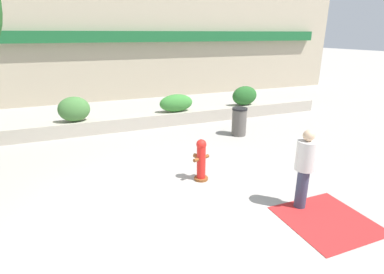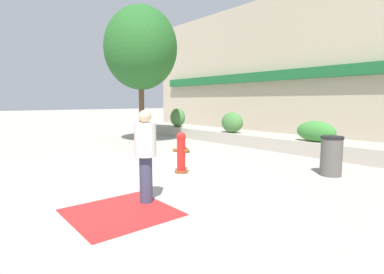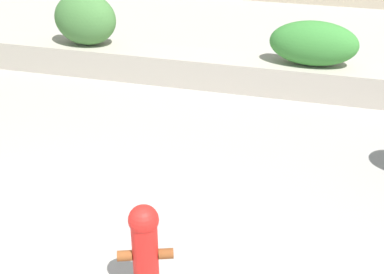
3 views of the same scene
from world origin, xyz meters
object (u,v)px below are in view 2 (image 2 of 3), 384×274
Objects in this scene: fire_hydrant at (181,152)px; street_tree at (140,48)px; pedestrian at (145,150)px; hedge_bush_0 at (178,118)px; hedge_bush_1 at (232,122)px; hedge_bush_2 at (316,131)px; trash_bin at (331,156)px.

street_tree is (-5.77, 2.19, 3.65)m from fire_hydrant.
street_tree is 8.94m from pedestrian.
hedge_bush_0 is 0.17× the size of street_tree.
hedge_bush_2 is at bearing 0.00° from hedge_bush_1.
fire_hydrant is 2.48m from pedestrian.
pedestrian is at bearing -58.45° from hedge_bush_1.
hedge_bush_1 is 1.09× the size of trash_bin.
trash_bin is (2.68, 2.74, -0.04)m from fire_hydrant.
hedge_bush_0 is 10.78m from pedestrian.
hedge_bush_2 is 2.80m from trash_bin.
hedge_bush_2 is 0.23× the size of street_tree.
hedge_bush_0 is at bearing 166.57° from trash_bin.
pedestrian is at bearing -40.15° from hedge_bush_0.
hedge_bush_1 reaches higher than trash_bin.
street_tree reaches higher than trash_bin.
fire_hydrant is at bearing -134.46° from trash_bin.
street_tree is 5.98× the size of trash_bin.
pedestrian reaches higher than hedge_bush_2.
trash_bin is (8.46, 0.54, -3.69)m from street_tree.
fire_hydrant is 1.07× the size of trash_bin.
hedge_bush_0 reaches higher than trash_bin.
trash_bin is at bearing 75.37° from pedestrian.
hedge_bush_2 reaches higher than trash_bin.
trash_bin is at bearing 45.54° from fire_hydrant.
hedge_bush_1 is 0.80× the size of hedge_bush_2.
hedge_bush_0 is 3.97m from hedge_bush_1.
hedge_bush_1 is at bearing 180.00° from hedge_bush_2.
hedge_bush_2 is (3.87, 0.00, -0.10)m from hedge_bush_1.
hedge_bush_0 is 8.43m from fire_hydrant.
trash_bin is at bearing -22.36° from hedge_bush_1.
pedestrian reaches higher than fire_hydrant.
pedestrian is 1.71× the size of trash_bin.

